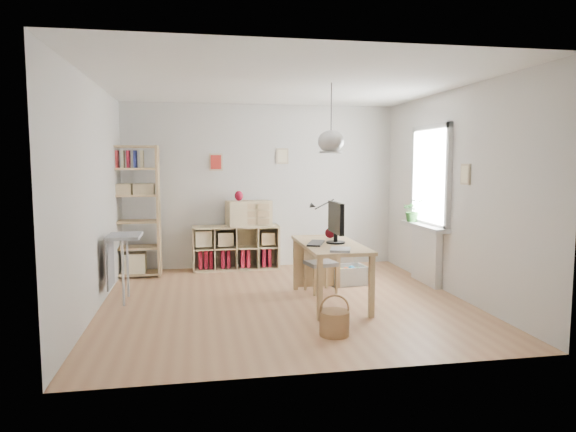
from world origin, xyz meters
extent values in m
plane|color=tan|center=(0.00, 0.00, 0.00)|extent=(4.50, 4.50, 0.00)
plane|color=silver|center=(0.00, 2.25, 1.35)|extent=(4.50, 0.00, 4.50)
plane|color=silver|center=(0.00, -2.25, 1.35)|extent=(4.50, 0.00, 4.50)
plane|color=silver|center=(-2.25, 0.00, 1.35)|extent=(0.00, 4.50, 4.50)
plane|color=silver|center=(2.25, 0.00, 1.35)|extent=(0.00, 4.50, 4.50)
plane|color=white|center=(0.00, 0.00, 2.70)|extent=(4.50, 4.50, 0.00)
cylinder|color=black|center=(0.55, -0.15, 2.36)|extent=(0.01, 0.01, 0.68)
ellipsoid|color=silver|center=(0.55, -0.15, 2.00)|extent=(0.32, 0.32, 0.27)
cube|color=white|center=(2.23, 0.60, 1.55)|extent=(0.03, 1.00, 1.30)
cube|color=silver|center=(2.21, 0.06, 1.55)|extent=(0.06, 0.08, 1.46)
cube|color=silver|center=(2.21, 1.14, 1.55)|extent=(0.06, 0.08, 1.46)
cube|color=silver|center=(2.21, 0.60, 2.24)|extent=(0.06, 1.16, 0.08)
cube|color=silver|center=(2.21, 0.60, 0.86)|extent=(0.06, 1.16, 0.08)
cube|color=silver|center=(2.19, 0.60, 0.40)|extent=(0.10, 0.80, 0.80)
cube|color=silver|center=(2.14, 0.60, 0.83)|extent=(0.22, 1.20, 0.06)
cube|color=tan|center=(0.55, -0.15, 0.73)|extent=(0.70, 1.50, 0.04)
cube|color=tan|center=(0.25, -0.85, 0.35)|extent=(0.06, 0.06, 0.71)
cube|color=tan|center=(0.25, 0.55, 0.35)|extent=(0.06, 0.06, 0.71)
cube|color=tan|center=(0.85, -0.85, 0.35)|extent=(0.06, 0.06, 0.71)
cube|color=tan|center=(0.85, 0.55, 0.35)|extent=(0.06, 0.06, 0.71)
cube|color=tan|center=(-0.45, 2.04, 0.01)|extent=(1.40, 0.38, 0.03)
cube|color=tan|center=(-0.45, 2.04, 0.70)|extent=(1.40, 0.38, 0.03)
cube|color=tan|center=(-1.14, 2.04, 0.36)|extent=(0.03, 0.38, 0.72)
cube|color=tan|center=(0.23, 2.04, 0.36)|extent=(0.03, 0.38, 0.72)
cube|color=tan|center=(-0.45, 2.22, 0.36)|extent=(1.40, 0.02, 0.72)
cube|color=maroon|center=(-1.03, 2.06, 0.19)|extent=(0.06, 0.26, 0.30)
cube|color=maroon|center=(-0.94, 2.06, 0.19)|extent=(0.05, 0.26, 0.30)
cube|color=maroon|center=(-0.86, 2.06, 0.19)|extent=(0.05, 0.26, 0.30)
cube|color=maroon|center=(-0.67, 2.06, 0.19)|extent=(0.05, 0.26, 0.30)
cube|color=maroon|center=(-0.58, 2.06, 0.19)|extent=(0.05, 0.26, 0.30)
cube|color=maroon|center=(-0.35, 2.06, 0.19)|extent=(0.06, 0.26, 0.30)
cube|color=maroon|center=(-0.26, 2.06, 0.19)|extent=(0.06, 0.26, 0.30)
cube|color=maroon|center=(0.00, 2.06, 0.19)|extent=(0.06, 0.26, 0.30)
cube|color=maroon|center=(0.09, 2.06, 0.19)|extent=(0.05, 0.26, 0.30)
cube|color=tan|center=(-2.41, 1.80, 1.00)|extent=(0.04, 0.38, 2.00)
cube|color=tan|center=(-1.65, 1.80, 1.00)|extent=(0.04, 0.38, 2.00)
cube|color=tan|center=(-2.03, 1.80, 0.05)|extent=(0.76, 0.38, 0.03)
cube|color=tan|center=(-2.03, 1.80, 0.45)|extent=(0.76, 0.38, 0.03)
cube|color=tan|center=(-2.03, 1.80, 0.85)|extent=(0.76, 0.38, 0.03)
cube|color=tan|center=(-2.03, 1.80, 1.25)|extent=(0.76, 0.38, 0.03)
cube|color=tan|center=(-2.03, 1.80, 1.65)|extent=(0.76, 0.38, 0.03)
cube|color=tan|center=(-2.03, 1.80, 1.98)|extent=(0.76, 0.38, 0.03)
cube|color=navy|center=(-2.31, 1.80, 1.79)|extent=(0.04, 0.18, 0.26)
cube|color=maroon|center=(-2.23, 1.80, 1.79)|extent=(0.04, 0.18, 0.26)
cube|color=#F6E9BC|center=(-2.15, 1.80, 1.79)|extent=(0.04, 0.18, 0.26)
cube|color=maroon|center=(-2.07, 1.80, 1.79)|extent=(0.04, 0.18, 0.26)
cube|color=navy|center=(-1.97, 1.80, 1.79)|extent=(0.04, 0.18, 0.26)
cube|color=#F6E9BC|center=(-1.87, 1.80, 1.79)|extent=(0.04, 0.18, 0.26)
cube|color=gray|center=(-1.97, 0.35, 0.83)|extent=(0.40, 0.55, 0.04)
cylinder|color=silver|center=(-1.97, 0.13, 0.41)|extent=(0.03, 0.03, 0.82)
cylinder|color=silver|center=(-1.97, 0.57, 0.41)|extent=(0.03, 0.03, 0.82)
cube|color=gray|center=(-2.15, 0.35, 0.50)|extent=(0.02, 0.50, 0.62)
cube|color=gray|center=(0.56, 0.36, 0.40)|extent=(0.43, 0.43, 0.05)
cube|color=tan|center=(0.43, 0.18, 0.18)|extent=(0.04, 0.04, 0.37)
cube|color=tan|center=(0.37, 0.49, 0.18)|extent=(0.04, 0.04, 0.37)
cube|color=tan|center=(0.74, 0.23, 0.18)|extent=(0.04, 0.04, 0.37)
cube|color=tan|center=(0.69, 0.54, 0.18)|extent=(0.04, 0.04, 0.37)
cube|color=tan|center=(0.53, 0.52, 0.59)|extent=(0.37, 0.10, 0.33)
cylinder|color=#9F7448|center=(0.28, -1.36, 0.13)|extent=(0.30, 0.30, 0.25)
torus|color=#9F7448|center=(0.28, -1.36, 0.27)|extent=(0.31, 0.04, 0.31)
cube|color=silver|center=(1.04, 0.73, 0.01)|extent=(0.55, 0.41, 0.02)
cube|color=silver|center=(0.79, 0.71, 0.13)|extent=(0.05, 0.36, 0.27)
cube|color=silver|center=(1.29, 0.76, 0.13)|extent=(0.05, 0.36, 0.27)
cube|color=silver|center=(1.05, 0.56, 0.13)|extent=(0.52, 0.07, 0.27)
cube|color=silver|center=(1.02, 0.90, 0.13)|extent=(0.52, 0.07, 0.27)
cube|color=silver|center=(1.00, 1.05, 0.38)|extent=(0.53, 0.22, 0.33)
sphere|color=yellow|center=(0.92, 0.67, 0.20)|extent=(0.12, 0.12, 0.12)
sphere|color=#176DA5|center=(1.12, 0.79, 0.20)|extent=(0.12, 0.12, 0.12)
sphere|color=#C14D18|center=(1.02, 0.71, 0.20)|extent=(0.12, 0.12, 0.12)
sphere|color=green|center=(1.19, 0.67, 0.20)|extent=(0.12, 0.12, 0.12)
cylinder|color=black|center=(0.61, -0.18, 0.76)|extent=(0.23, 0.23, 0.02)
cylinder|color=black|center=(0.61, -0.18, 0.82)|extent=(0.05, 0.05, 0.11)
cube|color=black|center=(0.61, -0.18, 1.07)|extent=(0.06, 0.59, 0.38)
cube|color=black|center=(0.36, -0.19, 0.76)|extent=(0.31, 0.46, 0.02)
cylinder|color=black|center=(0.82, 0.52, 0.77)|extent=(0.06, 0.06, 0.04)
cylinder|color=black|center=(0.82, 0.52, 0.98)|extent=(0.02, 0.02, 0.41)
cone|color=black|center=(0.47, 0.43, 1.16)|extent=(0.10, 0.07, 0.10)
sphere|color=#4E0A0F|center=(0.66, 0.26, 0.82)|extent=(0.13, 0.13, 0.13)
cube|color=silver|center=(0.52, -0.72, 0.76)|extent=(0.30, 0.33, 0.03)
cube|color=tan|center=(-0.24, 2.04, 0.92)|extent=(0.76, 0.45, 0.41)
ellipsoid|color=maroon|center=(-0.40, 2.04, 1.21)|extent=(0.14, 0.14, 0.16)
imported|color=#255A22|center=(2.12, 0.95, 1.03)|extent=(0.36, 0.33, 0.34)
camera|label=1|loc=(-1.07, -6.25, 1.75)|focal=32.00mm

